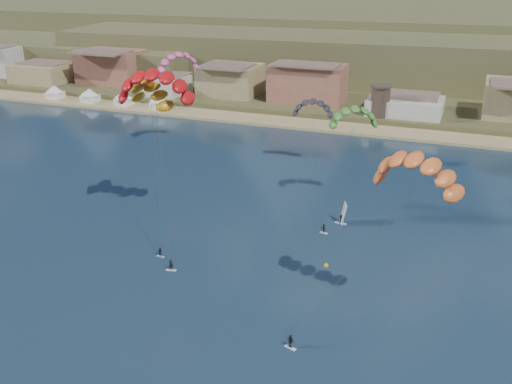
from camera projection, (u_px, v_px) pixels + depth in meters
ground at (154, 378)px, 65.93m from camera, size 2400.00×2400.00×0.00m
beach at (354, 128)px, 158.01m from camera, size 2200.00×12.00×0.90m
land at (456, 2)px, 552.85m from camera, size 2200.00×900.00×4.00m
foothills at (468, 38)px, 257.42m from camera, size 940.00×210.00×18.00m
town at (236, 78)px, 182.02m from camera, size 400.00×24.00×12.00m
watchtower at (380, 101)px, 161.06m from camera, size 5.82×5.82×8.60m
beach_tents at (106, 93)px, 181.47m from camera, size 43.40×6.40×5.00m
kitesurfer_red at (154, 81)px, 92.25m from camera, size 15.60×16.96×29.50m
kitesurfer_yellow at (150, 89)px, 95.44m from camera, size 12.54×15.89×26.80m
kitesurfer_orange at (417, 166)px, 67.18m from camera, size 18.34×13.62×25.72m
kitesurfer_green at (354, 114)px, 103.67m from camera, size 9.54×16.40×21.08m
distant_kite_pink at (179, 59)px, 133.20m from camera, size 9.78×9.90×24.39m
distant_kite_dark at (313, 105)px, 125.65m from camera, size 9.42×6.38×16.85m
windsurfer at (342, 217)px, 102.93m from camera, size 2.21×2.42×3.79m
buoy at (326, 266)px, 89.29m from camera, size 0.67×0.67×0.67m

